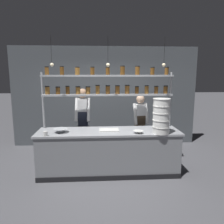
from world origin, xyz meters
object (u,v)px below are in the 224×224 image
(prep_bowl_near_left, at_px, (61,131))
(chef_left, at_px, (83,119))
(serving_cup_front, at_px, (45,134))
(spice_shelf_unit, at_px, (108,87))
(chef_center, at_px, (140,123))
(cutting_board, at_px, (109,130))
(container_stack, at_px, (161,116))
(prep_bowl_center_front, at_px, (138,132))

(prep_bowl_near_left, bearing_deg, chef_left, 66.06)
(chef_left, distance_m, serving_cup_front, 1.28)
(spice_shelf_unit, height_order, chef_left, spice_shelf_unit)
(chef_left, height_order, prep_bowl_near_left, chef_left)
(chef_center, xyz_separation_m, prep_bowl_near_left, (-1.77, -0.85, 0.06))
(prep_bowl_near_left, relative_size, serving_cup_front, 3.16)
(spice_shelf_unit, xyz_separation_m, chef_left, (-0.58, 0.47, -0.78))
(chef_left, height_order, cutting_board, chef_left)
(chef_left, bearing_deg, spice_shelf_unit, -34.61)
(chef_left, xyz_separation_m, chef_center, (1.38, -0.03, -0.11))
(container_stack, bearing_deg, spice_shelf_unit, 149.83)
(cutting_board, relative_size, serving_cup_front, 4.35)
(prep_bowl_center_front, bearing_deg, spice_shelf_unit, 135.41)
(prep_bowl_center_front, bearing_deg, serving_cup_front, -177.48)
(spice_shelf_unit, xyz_separation_m, prep_bowl_near_left, (-0.97, -0.41, -0.84))
(spice_shelf_unit, xyz_separation_m, cutting_board, (0.01, -0.31, -0.86))
(chef_center, distance_m, container_stack, 1.12)
(prep_bowl_center_front, bearing_deg, cutting_board, 155.69)
(chef_left, relative_size, prep_bowl_center_front, 8.59)
(prep_bowl_near_left, bearing_deg, prep_bowl_center_front, -5.93)
(spice_shelf_unit, height_order, serving_cup_front, spice_shelf_unit)
(serving_cup_front, bearing_deg, container_stack, 1.45)
(prep_bowl_near_left, bearing_deg, serving_cup_front, -135.54)
(serving_cup_front, bearing_deg, chef_left, 60.43)
(cutting_board, relative_size, prep_bowl_near_left, 1.37)
(prep_bowl_near_left, bearing_deg, spice_shelf_unit, 23.04)
(cutting_board, height_order, serving_cup_front, serving_cup_front)
(chef_center, distance_m, serving_cup_front, 2.29)
(prep_bowl_near_left, relative_size, prep_bowl_center_front, 1.44)
(serving_cup_front, bearing_deg, cutting_board, 15.37)
(spice_shelf_unit, bearing_deg, serving_cup_front, -151.75)
(chef_left, relative_size, cutting_board, 4.35)
(spice_shelf_unit, xyz_separation_m, chef_center, (0.81, 0.44, -0.89))
(container_stack, distance_m, serving_cup_front, 2.25)
(spice_shelf_unit, bearing_deg, chef_left, 141.10)
(cutting_board, height_order, prep_bowl_center_front, prep_bowl_center_front)
(spice_shelf_unit, relative_size, prep_bowl_center_front, 13.92)
(chef_center, bearing_deg, prep_bowl_near_left, -163.68)
(spice_shelf_unit, relative_size, serving_cup_front, 30.65)
(chef_left, xyz_separation_m, cutting_board, (0.59, -0.78, -0.08))
(cutting_board, distance_m, serving_cup_front, 1.27)
(spice_shelf_unit, relative_size, cutting_board, 7.05)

